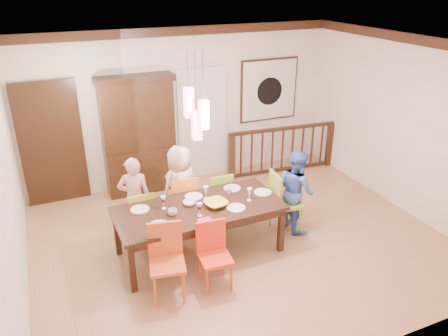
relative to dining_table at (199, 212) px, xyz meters
name	(u,v)px	position (x,y,z in m)	size (l,w,h in m)	color
floor	(239,240)	(0.67, 0.06, -0.67)	(6.00, 6.00, 0.00)	#AA7A52
ceiling	(242,46)	(0.67, 0.06, 2.23)	(6.00, 6.00, 0.00)	white
wall_back	(184,107)	(0.67, 2.56, 0.78)	(6.00, 6.00, 0.00)	beige
wall_left	(6,191)	(-2.33, 0.06, 0.78)	(5.00, 5.00, 0.00)	beige
wall_right	(404,125)	(3.67, 0.06, 0.78)	(5.00, 5.00, 0.00)	beige
crown_molding	(242,52)	(0.67, 0.06, 2.15)	(6.00, 5.00, 0.16)	black
panel_door	(52,146)	(-1.73, 2.51, 0.38)	(1.04, 0.07, 2.24)	black
white_doorway	(202,125)	(1.02, 2.53, 0.38)	(0.97, 0.05, 2.22)	silver
painting	(269,90)	(2.47, 2.52, 0.92)	(1.25, 0.06, 1.25)	black
pendant_cluster	(196,114)	(0.00, 0.00, 1.43)	(0.27, 0.21, 1.14)	#FF4C6A
dining_table	(199,212)	(0.00, 0.00, 0.00)	(2.36, 1.10, 0.75)	black
chair_far_left	(139,212)	(-0.70, 0.68, -0.20)	(0.39, 0.39, 0.84)	#9FB92C
chair_far_mid	(183,198)	(0.00, 0.74, -0.14)	(0.45, 0.45, 0.94)	orange
chair_far_right	(218,192)	(0.63, 0.80, -0.19)	(0.39, 0.39, 0.84)	#87D232
chair_near_left	(167,259)	(-0.69, -0.72, -0.13)	(0.51, 0.51, 0.96)	#CC4F22
chair_near_mid	(215,253)	(-0.08, -0.79, -0.17)	(0.42, 0.42, 0.88)	red
chair_end_right	(287,198)	(1.46, 0.03, -0.10)	(0.51, 0.51, 1.00)	#94AA30
china_hutch	(139,135)	(-0.27, 2.36, 0.41)	(1.36, 0.46, 2.15)	black
balustrade	(282,149)	(2.55, 2.01, -0.17)	(2.32, 0.28, 0.96)	black
person_far_left	(135,198)	(-0.73, 0.81, -0.02)	(0.48, 0.31, 1.31)	beige
person_far_mid	(181,187)	(0.00, 0.82, 0.01)	(0.67, 0.43, 1.36)	beige
person_end_right	(296,190)	(1.63, 0.06, -0.02)	(0.64, 0.50, 1.32)	#406BB5
serving_bowl	(216,204)	(0.23, -0.07, 0.11)	(0.32, 0.32, 0.08)	yellow
small_bowl	(189,203)	(-0.10, 0.11, 0.10)	(0.18, 0.18, 0.06)	white
cup_left	(173,212)	(-0.40, -0.07, 0.12)	(0.12, 0.12, 0.10)	silver
cup_right	(229,191)	(0.55, 0.21, 0.12)	(0.09, 0.09, 0.08)	silver
plate_far_left	(140,209)	(-0.78, 0.25, 0.08)	(0.26, 0.26, 0.01)	white
plate_far_mid	(194,196)	(0.04, 0.32, 0.08)	(0.26, 0.26, 0.01)	white
plate_far_right	(232,188)	(0.66, 0.34, 0.08)	(0.26, 0.26, 0.01)	white
plate_near_left	(159,225)	(-0.65, -0.26, 0.08)	(0.26, 0.26, 0.01)	white
plate_near_mid	(236,208)	(0.46, -0.24, 0.08)	(0.26, 0.26, 0.01)	white
plate_end_right	(263,192)	(1.03, 0.03, 0.08)	(0.26, 0.26, 0.01)	white
wine_glass_a	(164,202)	(-0.46, 0.15, 0.17)	(0.08, 0.08, 0.19)	#590C19
wine_glass_b	(206,192)	(0.19, 0.20, 0.17)	(0.08, 0.08, 0.19)	silver
wine_glass_c	(199,210)	(-0.08, -0.23, 0.17)	(0.08, 0.08, 0.19)	#590C19
wine_glass_d	(249,194)	(0.74, -0.10, 0.17)	(0.08, 0.08, 0.19)	silver
napkin	(205,221)	(-0.06, -0.39, 0.08)	(0.18, 0.14, 0.01)	#D83359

